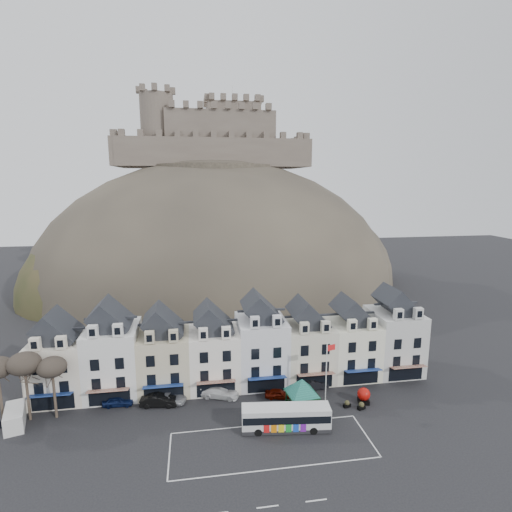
{
  "coord_description": "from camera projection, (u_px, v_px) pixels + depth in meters",
  "views": [
    {
      "loc": [
        -5.86,
        -37.12,
        28.6
      ],
      "look_at": [
        3.92,
        24.0,
        16.8
      ],
      "focal_mm": 28.0,
      "sensor_mm": 36.0,
      "label": 1
    }
  ],
  "objects": [
    {
      "name": "coach_bay_markings",
      "position": [
        271.0,
        445.0,
        43.8
      ],
      "size": [
        22.0,
        7.5,
        0.01
      ],
      "primitive_type": "cube",
      "color": "silver",
      "rests_on": "ground"
    },
    {
      "name": "car_charcoal",
      "position": [
        313.0,
        384.0,
        55.33
      ],
      "size": [
        4.49,
        2.24,
        1.41
      ],
      "primitive_type": "imported",
      "rotation": [
        0.0,
        0.0,
        1.75
      ],
      "color": "black",
      "rests_on": "ground"
    },
    {
      "name": "ground",
      "position": [
        255.0,
        454.0,
        42.27
      ],
      "size": [
        300.0,
        300.0,
        0.0
      ],
      "primitive_type": "plane",
      "color": "black",
      "rests_on": "ground"
    },
    {
      "name": "car_white",
      "position": [
        220.0,
        392.0,
        53.31
      ],
      "size": [
        5.58,
        3.67,
        1.5
      ],
      "primitive_type": "imported",
      "rotation": [
        0.0,
        0.0,
        1.24
      ],
      "color": "white",
      "rests_on": "ground"
    },
    {
      "name": "bus",
      "position": [
        286.0,
        417.0,
        46.25
      ],
      "size": [
        10.44,
        3.5,
        2.89
      ],
      "rotation": [
        0.0,
        0.0,
        -0.11
      ],
      "color": "#262628",
      "rests_on": "ground"
    },
    {
      "name": "car_maroon",
      "position": [
        278.0,
        394.0,
        53.13
      ],
      "size": [
        3.81,
        2.19,
        1.22
      ],
      "primitive_type": "imported",
      "rotation": [
        0.0,
        0.0,
        1.35
      ],
      "color": "#5C1005",
      "rests_on": "ground"
    },
    {
      "name": "car_black",
      "position": [
        159.0,
        400.0,
        51.23
      ],
      "size": [
        4.87,
        2.18,
        1.55
      ],
      "primitive_type": "imported",
      "rotation": [
        0.0,
        0.0,
        1.45
      ],
      "color": "black",
      "rests_on": "ground"
    },
    {
      "name": "car_silver",
      "position": [
        169.0,
        398.0,
        52.06
      ],
      "size": [
        5.08,
        3.64,
        1.3
      ],
      "primitive_type": "imported",
      "rotation": [
        0.0,
        0.0,
        1.21
      ],
      "color": "gray",
      "rests_on": "ground"
    },
    {
      "name": "bus_shelter",
      "position": [
        302.0,
        387.0,
        49.19
      ],
      "size": [
        7.12,
        7.12,
        4.55
      ],
      "rotation": [
        0.0,
        0.0,
        0.12
      ],
      "color": "black",
      "rests_on": "ground"
    },
    {
      "name": "planter_west",
      "position": [
        361.0,
        406.0,
        50.5
      ],
      "size": [
        1.1,
        0.78,
        1.0
      ],
      "rotation": [
        0.0,
        0.0,
        0.31
      ],
      "color": "black",
      "rests_on": "ground"
    },
    {
      "name": "red_buoy",
      "position": [
        364.0,
        395.0,
        51.88
      ],
      "size": [
        1.68,
        1.68,
        2.06
      ],
      "rotation": [
        0.0,
        0.0,
        -0.24
      ],
      "color": "black",
      "rests_on": "ground"
    },
    {
      "name": "castle",
      "position": [
        214.0,
        137.0,
        108.48
      ],
      "size": [
        50.2,
        22.2,
        22.0
      ],
      "color": "brown",
      "rests_on": "ground"
    },
    {
      "name": "car_navy",
      "position": [
        118.0,
        401.0,
        51.31
      ],
      "size": [
        3.9,
        1.7,
        1.31
      ],
      "primitive_type": "imported",
      "rotation": [
        0.0,
        0.0,
        1.53
      ],
      "color": "#0D1841",
      "rests_on": "ground"
    },
    {
      "name": "white_van",
      "position": [
        15.0,
        417.0,
        47.06
      ],
      "size": [
        3.32,
        5.07,
        2.14
      ],
      "rotation": [
        0.0,
        0.0,
        0.3
      ],
      "color": "silver",
      "rests_on": "ground"
    },
    {
      "name": "townhouse_terrace",
      "position": [
        239.0,
        346.0,
        56.79
      ],
      "size": [
        54.4,
        9.35,
        11.8
      ],
      "color": "white",
      "rests_on": "ground"
    },
    {
      "name": "tree_left_mid",
      "position": [
        24.0,
        364.0,
        47.07
      ],
      "size": [
        3.78,
        3.78,
        8.64
      ],
      "color": "#392C24",
      "rests_on": "ground"
    },
    {
      "name": "planter_east",
      "position": [
        347.0,
        404.0,
        51.0
      ],
      "size": [
        1.0,
        0.67,
        0.92
      ],
      "rotation": [
        0.0,
        0.0,
        0.25
      ],
      "color": "black",
      "rests_on": "ground"
    },
    {
      "name": "flagpole",
      "position": [
        327.0,
        371.0,
        50.19
      ],
      "size": [
        1.22,
        0.39,
        8.66
      ],
      "rotation": [
        0.0,
        0.0,
        0.26
      ],
      "color": "silver",
      "rests_on": "ground"
    },
    {
      "name": "castle_hill",
      "position": [
        221.0,
        286.0,
        109.33
      ],
      "size": [
        100.0,
        76.0,
        68.0
      ],
      "color": "#342F28",
      "rests_on": "ground"
    },
    {
      "name": "tree_left_near",
      "position": [
        52.0,
        368.0,
        47.66
      ],
      "size": [
        3.43,
        3.43,
        7.84
      ],
      "color": "#392C24",
      "rests_on": "ground"
    }
  ]
}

